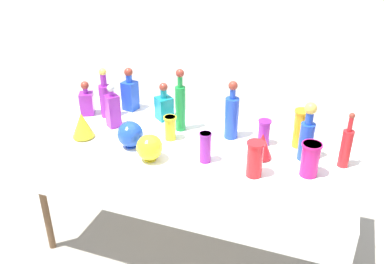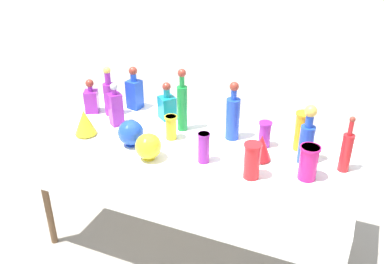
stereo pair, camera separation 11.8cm
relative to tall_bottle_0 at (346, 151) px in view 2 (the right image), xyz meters
name	(u,v)px [view 2 (the right image)]	position (x,y,z in m)	size (l,w,h in m)	color
ground_plane	(192,241)	(-0.87, -0.09, -0.89)	(40.00, 40.00, 0.00)	#A0998C
display_table	(190,156)	(-0.87, -0.11, -0.18)	(1.95, 0.96, 0.76)	white
tall_bottle_0	(346,151)	(0.00, 0.00, 0.00)	(0.06, 0.06, 0.33)	red
tall_bottle_1	(109,96)	(-1.57, 0.11, 0.01)	(0.08, 0.08, 0.35)	purple
tall_bottle_2	(233,116)	(-0.68, 0.11, 0.03)	(0.09, 0.09, 0.38)	blue
tall_bottle_3	(182,104)	(-1.02, 0.09, 0.06)	(0.07, 0.07, 0.42)	#198C38
tall_bottle_4	(307,138)	(-0.22, 0.00, 0.03)	(0.08, 0.08, 0.35)	blue
square_decanter_0	(91,99)	(-1.71, 0.09, -0.03)	(0.12, 0.12, 0.24)	purple
square_decanter_1	(116,107)	(-1.45, -0.01, 0.00)	(0.11, 0.11, 0.30)	purple
square_decanter_2	(134,91)	(-1.47, 0.26, 0.00)	(0.11, 0.11, 0.31)	blue
square_decanter_3	(167,105)	(-1.18, 0.20, -0.03)	(0.14, 0.14, 0.26)	teal
slender_vase_0	(265,133)	(-0.47, 0.09, -0.04)	(0.08, 0.08, 0.16)	purple
slender_vase_1	(204,147)	(-0.74, -0.22, -0.03)	(0.07, 0.07, 0.18)	purple
slender_vase_2	(171,126)	(-1.03, -0.05, -0.04)	(0.08, 0.08, 0.16)	yellow
slender_vase_3	(302,130)	(-0.26, 0.14, 0.00)	(0.10, 0.10, 0.24)	orange
slender_vase_4	(309,162)	(-0.17, -0.16, -0.02)	(0.11, 0.11, 0.19)	#C61972
slender_vase_5	(252,160)	(-0.45, -0.27, -0.02)	(0.10, 0.10, 0.21)	red
fluted_vase_0	(85,122)	(-1.55, -0.22, -0.04)	(0.14, 0.14, 0.17)	yellow
fluted_vase_1	(261,147)	(-0.45, -0.07, -0.04)	(0.12, 0.12, 0.16)	red
round_bowl_0	(131,133)	(-1.22, -0.22, -0.04)	(0.16, 0.16, 0.16)	blue
round_bowl_1	(148,146)	(-1.05, -0.32, -0.04)	(0.15, 0.15, 0.16)	yellow
price_tag_left	(252,201)	(-0.38, -0.49, -0.11)	(0.06, 0.01, 0.03)	white
price_tag_center	(225,199)	(-0.51, -0.52, -0.11)	(0.05, 0.01, 0.03)	white
price_tag_right	(58,155)	(-1.53, -0.52, -0.11)	(0.06, 0.01, 0.04)	white
cardboard_box_behind_left	(198,151)	(-1.18, 0.78, -0.70)	(0.43, 0.46, 0.44)	tan
cardboard_box_behind_right	(205,153)	(-1.14, 0.84, -0.75)	(0.57, 0.47, 0.34)	tan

